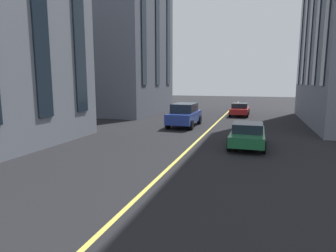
% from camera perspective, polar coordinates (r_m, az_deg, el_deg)
% --- Properties ---
extents(lane_centre_line, '(80.00, 0.16, 0.01)m').
position_cam_1_polar(lane_centre_line, '(14.09, 2.72, -6.02)').
color(lane_centre_line, '#D8C64C').
rests_on(lane_centre_line, ground_plane).
extents(car_blue_far, '(4.70, 2.14, 1.88)m').
position_cam_1_polar(car_blue_far, '(23.21, 3.34, 2.31)').
color(car_blue_far, navy).
rests_on(car_blue_far, ground_plane).
extents(car_green_parked_b, '(4.40, 1.95, 1.37)m').
position_cam_1_polar(car_green_parked_b, '(16.55, 15.73, -1.61)').
color(car_green_parked_b, '#1E6038').
rests_on(car_green_parked_b, ground_plane).
extents(car_red_trailing, '(4.40, 1.95, 1.37)m').
position_cam_1_polar(car_red_trailing, '(31.36, 14.23, 3.29)').
color(car_red_trailing, '#B21E1E').
rests_on(car_red_trailing, ground_plane).
extents(building_left_near, '(11.75, 10.50, 23.60)m').
position_cam_1_polar(building_left_near, '(35.42, -10.78, 22.11)').
color(building_left_near, '#565B66').
rests_on(building_left_near, ground_plane).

